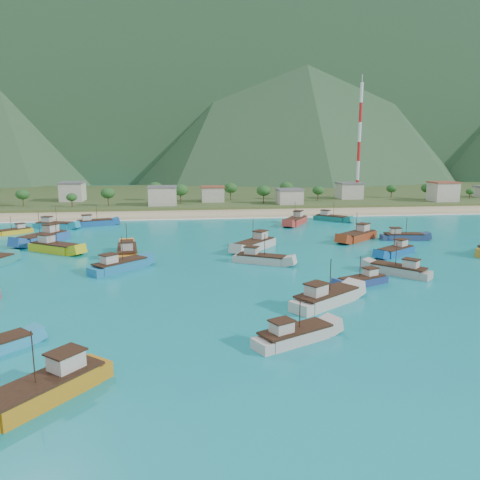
{
  "coord_description": "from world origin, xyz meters",
  "views": [
    {
      "loc": [
        -19.26,
        -75.19,
        21.13
      ],
      "look_at": [
        -7.46,
        18.0,
        3.0
      ],
      "focal_mm": 35.0,
      "sensor_mm": 36.0,
      "label": 1
    }
  ],
  "objects": [
    {
      "name": "beach",
      "position": [
        0.0,
        79.0,
        0.0
      ],
      "size": [
        400.0,
        18.0,
        1.2
      ],
      "primitive_type": "cube",
      "color": "beige",
      "rests_on": "ground"
    },
    {
      "name": "land",
      "position": [
        0.0,
        140.0,
        0.0
      ],
      "size": [
        400.0,
        110.0,
        2.4
      ],
      "primitive_type": "cube",
      "color": "#385123",
      "rests_on": "ground"
    },
    {
      "name": "surf_line",
      "position": [
        0.0,
        69.5,
        0.0
      ],
      "size": [
        400.0,
        2.5,
        0.08
      ],
      "primitive_type": "cube",
      "color": "white",
      "rests_on": "ground"
    },
    {
      "name": "boat_19",
      "position": [
        -53.96,
        56.65,
        0.75
      ],
      "size": [
        11.12,
        5.98,
        6.3
      ],
      "rotation": [
        0.0,
        0.0,
        4.43
      ],
      "color": "teal",
      "rests_on": "ground"
    },
    {
      "name": "boat_8",
      "position": [
        24.13,
        13.49,
        0.69
      ],
      "size": [
        10.0,
        8.15,
        5.96
      ],
      "rotation": [
        0.0,
        0.0,
        2.17
      ],
      "color": "#12549C",
      "rests_on": "ground"
    },
    {
      "name": "boat_1",
      "position": [
        -30.49,
        7.57,
        0.78
      ],
      "size": [
        10.17,
        9.91,
        6.48
      ],
      "rotation": [
        0.0,
        0.0,
        5.47
      ],
      "color": "#1B6F9F",
      "rests_on": "ground"
    },
    {
      "name": "mountains",
      "position": [
        -18.31,
        403.81,
        106.83
      ],
      "size": [
        1520.0,
        440.0,
        260.0
      ],
      "color": "slate",
      "rests_on": "ground"
    },
    {
      "name": "boat_18",
      "position": [
        -7.09,
        -27.19,
        0.66
      ],
      "size": [
        10.06,
        6.92,
        5.78
      ],
      "rotation": [
        0.0,
        0.0,
        5.17
      ],
      "color": "#BFB4AC",
      "rests_on": "ground"
    },
    {
      "name": "boat_11",
      "position": [
        -4.54,
        9.99,
        0.7
      ],
      "size": [
        10.39,
        7.48,
        6.02
      ],
      "rotation": [
        0.0,
        0.0,
        4.22
      ],
      "color": "#B9B5A9",
      "rests_on": "ground"
    },
    {
      "name": "village",
      "position": [
        -0.23,
        101.38,
        4.77
      ],
      "size": [
        212.6,
        29.05,
        7.61
      ],
      "color": "beige",
      "rests_on": "ground"
    },
    {
      "name": "boat_12",
      "position": [
        0.27,
        -15.27,
        0.85
      ],
      "size": [
        11.43,
        9.38,
        6.82
      ],
      "rotation": [
        0.0,
        0.0,
        5.32
      ],
      "color": "beige",
      "rests_on": "ground"
    },
    {
      "name": "boat_7",
      "position": [
        -51.1,
        36.07,
        1.0
      ],
      "size": [
        9.9,
        13.08,
        7.65
      ],
      "rotation": [
        0.0,
        0.0,
        2.61
      ],
      "color": "#24549E",
      "rests_on": "ground"
    },
    {
      "name": "boat_21",
      "position": [
        -45.95,
        25.04,
        0.88
      ],
      "size": [
        11.71,
        9.58,
        6.98
      ],
      "rotation": [
        0.0,
        0.0,
        4.11
      ],
      "color": "gold",
      "rests_on": "ground"
    },
    {
      "name": "boat_22",
      "position": [
        -30.2,
        18.28,
        0.92
      ],
      "size": [
        4.96,
        12.53,
        7.21
      ],
      "rotation": [
        0.0,
        0.0,
        0.11
      ],
      "color": "orange",
      "rests_on": "ground"
    },
    {
      "name": "boat_32",
      "position": [
        9.12,
        -6.47,
        0.55
      ],
      "size": [
        9.08,
        5.83,
        5.18
      ],
      "rotation": [
        0.0,
        0.0,
        1.97
      ],
      "color": "navy",
      "rests_on": "ground"
    },
    {
      "name": "boat_31",
      "position": [
        17.77,
        -1.4,
        0.7
      ],
      "size": [
        9.04,
        9.52,
        5.99
      ],
      "rotation": [
        0.0,
        0.0,
        0.74
      ],
      "color": "#A4A096",
      "rests_on": "ground"
    },
    {
      "name": "radio_tower",
      "position": [
        51.99,
        108.0,
        24.32
      ],
      "size": [
        1.2,
        1.2,
        45.44
      ],
      "color": "red",
      "rests_on": "ground"
    },
    {
      "name": "boat_30",
      "position": [
        -43.88,
        59.91,
        0.75
      ],
      "size": [
        11.09,
        6.17,
        6.29
      ],
      "rotation": [
        0.0,
        0.0,
        5.02
      ],
      "color": "#175298",
      "rests_on": "ground"
    },
    {
      "name": "boat_15",
      "position": [
        33.04,
        28.72,
        0.67
      ],
      "size": [
        10.21,
        4.11,
        5.87
      ],
      "rotation": [
        0.0,
        0.0,
        4.59
      ],
      "color": "navy",
      "rests_on": "ground"
    },
    {
      "name": "boat_24",
      "position": [
        -3.54,
        22.75,
        0.91
      ],
      "size": [
        10.58,
        11.58,
        7.17
      ],
      "rotation": [
        0.0,
        0.0,
        2.44
      ],
      "color": "#BBB5AB",
      "rests_on": "ground"
    },
    {
      "name": "vegetation",
      "position": [
        -2.59,
        103.46,
        4.99
      ],
      "size": [
        273.79,
        25.36,
        7.94
      ],
      "color": "#235623",
      "rests_on": "ground"
    },
    {
      "name": "boat_17",
      "position": [
        22.38,
        29.85,
        0.92
      ],
      "size": [
        11.66,
        10.56,
        7.2
      ],
      "rotation": [
        0.0,
        0.0,
        2.27
      ],
      "color": "maroon",
      "rests_on": "ground"
    },
    {
      "name": "boat_6",
      "position": [
        13.49,
        55.34,
        0.9
      ],
      "size": [
        9.28,
        12.1,
        7.1
      ],
      "rotation": [
        0.0,
        0.0,
        2.59
      ],
      "color": "#AF362C",
      "rests_on": "ground"
    },
    {
      "name": "boat_5",
      "position": [
        25.75,
        60.59,
        0.72
      ],
      "size": [
        9.53,
        9.42,
        6.11
      ],
      "rotation": [
        0.0,
        0.0,
        3.94
      ],
      "color": "#166C65",
      "rests_on": "ground"
    },
    {
      "name": "ground",
      "position": [
        0.0,
        0.0,
        0.0
      ],
      "size": [
        600.0,
        600.0,
        0.0
      ],
      "primitive_type": "plane",
      "color": "#0C7C8E",
      "rests_on": "ground"
    },
    {
      "name": "boat_23",
      "position": [
        -31.15,
        -36.42,
        0.87
      ],
      "size": [
        10.23,
        11.22,
        6.95
      ],
      "rotation": [
        0.0,
        0.0,
        2.44
      ],
      "color": "#B57515",
      "rests_on": "ground"
    },
    {
      "name": "boat_16",
      "position": [
        -61.78,
        48.87,
        0.53
      ],
      "size": [
        8.17,
        7.59,
        5.09
      ],
      "rotation": [
        0.0,
        0.0,
        2.29
      ],
      "color": "gold",
      "rests_on": "ground"
    }
  ]
}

